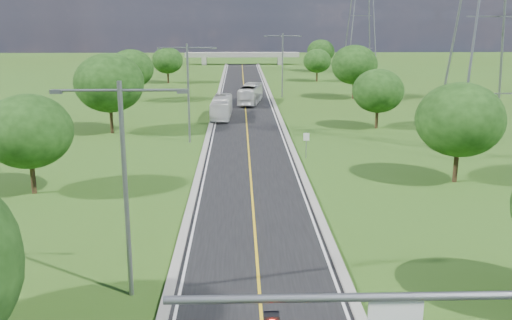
{
  "coord_description": "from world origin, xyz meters",
  "views": [
    {
      "loc": [
        -0.9,
        -12.5,
        12.72
      ],
      "look_at": [
        0.25,
        25.65,
        3.0
      ],
      "focal_mm": 40.0,
      "sensor_mm": 36.0,
      "label": 1
    }
  ],
  "objects": [
    {
      "name": "tree_rd",
      "position": [
        17.0,
        76.0,
        5.27
      ],
      "size": [
        7.14,
        7.14,
        8.3
      ],
      "color": "black",
      "rests_on": "ground"
    },
    {
      "name": "road",
      "position": [
        0.0,
        66.0,
        0.03
      ],
      "size": [
        8.0,
        150.0,
        0.06
      ],
      "primitive_type": "cube",
      "color": "black",
      "rests_on": "ground"
    },
    {
      "name": "tree_lc",
      "position": [
        -15.0,
        50.0,
        5.58
      ],
      "size": [
        7.56,
        7.56,
        8.79
      ],
      "color": "black",
      "rests_on": "ground"
    },
    {
      "name": "speed_limit_sign",
      "position": [
        5.2,
        37.98,
        1.6
      ],
      "size": [
        0.55,
        0.09,
        2.4
      ],
      "color": "slate",
      "rests_on": "ground"
    },
    {
      "name": "power_tower_near",
      "position": [
        22.0,
        40.0,
        14.01
      ],
      "size": [
        9.0,
        6.4,
        28.0
      ],
      "color": "slate",
      "rests_on": "ground"
    },
    {
      "name": "bus_outbound",
      "position": [
        0.8,
        71.07,
        1.46
      ],
      "size": [
        3.94,
        10.29,
        2.8
      ],
      "primitive_type": "imported",
      "rotation": [
        0.0,
        0.0,
        2.98
      ],
      "color": "silver",
      "rests_on": "road"
    },
    {
      "name": "tree_ld",
      "position": [
        -17.0,
        74.0,
        4.95
      ],
      "size": [
        6.72,
        6.72,
        7.82
      ],
      "color": "black",
      "rests_on": "ground"
    },
    {
      "name": "tree_lb",
      "position": [
        -16.0,
        28.0,
        4.64
      ],
      "size": [
        6.3,
        6.3,
        7.33
      ],
      "color": "black",
      "rests_on": "ground"
    },
    {
      "name": "tree_rc",
      "position": [
        15.0,
        52.0,
        4.33
      ],
      "size": [
        5.88,
        5.88,
        6.84
      ],
      "color": "black",
      "rests_on": "ground"
    },
    {
      "name": "tree_rb",
      "position": [
        16.0,
        30.0,
        4.95
      ],
      "size": [
        6.72,
        6.72,
        7.82
      ],
      "color": "black",
      "rests_on": "ground"
    },
    {
      "name": "curb_left",
      "position": [
        -4.25,
        66.0,
        0.11
      ],
      "size": [
        0.5,
        150.0,
        0.22
      ],
      "primitive_type": "cube",
      "color": "gray",
      "rests_on": "ground"
    },
    {
      "name": "bus_inbound",
      "position": [
        -3.11,
        59.21,
        1.39
      ],
      "size": [
        2.61,
        9.66,
        2.67
      ],
      "primitive_type": "imported",
      "rotation": [
        0.0,
        0.0,
        -0.04
      ],
      "color": "silver",
      "rests_on": "road"
    },
    {
      "name": "tree_le",
      "position": [
        -14.5,
        98.0,
        4.33
      ],
      "size": [
        5.88,
        5.88,
        6.84
      ],
      "color": "black",
      "rests_on": "ground"
    },
    {
      "name": "power_tower_far",
      "position": [
        26.0,
        115.0,
        14.01
      ],
      "size": [
        9.0,
        6.4,
        28.0
      ],
      "color": "slate",
      "rests_on": "ground"
    },
    {
      "name": "streetlight_near_left",
      "position": [
        -6.0,
        12.0,
        5.94
      ],
      "size": [
        5.9,
        0.25,
        10.0
      ],
      "color": "slate",
      "rests_on": "ground"
    },
    {
      "name": "streetlight_mid_left",
      "position": [
        -6.0,
        45.0,
        5.94
      ],
      "size": [
        5.9,
        0.25,
        10.0
      ],
      "color": "slate",
      "rests_on": "ground"
    },
    {
      "name": "overpass",
      "position": [
        0.0,
        140.0,
        2.41
      ],
      "size": [
        30.0,
        3.0,
        3.2
      ],
      "color": "gray",
      "rests_on": "ground"
    },
    {
      "name": "streetlight_far_right",
      "position": [
        6.0,
        78.0,
        5.94
      ],
      "size": [
        5.9,
        0.25,
        10.0
      ],
      "color": "slate",
      "rests_on": "ground"
    },
    {
      "name": "tree_re",
      "position": [
        14.5,
        100.0,
        4.02
      ],
      "size": [
        5.46,
        5.46,
        6.35
      ],
      "color": "black",
      "rests_on": "ground"
    },
    {
      "name": "ground",
      "position": [
        0.0,
        60.0,
        0.0
      ],
      "size": [
        260.0,
        260.0,
        0.0
      ],
      "primitive_type": "plane",
      "color": "#345317",
      "rests_on": "ground"
    },
    {
      "name": "tree_rf",
      "position": [
        18.0,
        120.0,
        4.64
      ],
      "size": [
        6.3,
        6.3,
        7.33
      ],
      "color": "black",
      "rests_on": "ground"
    },
    {
      "name": "curb_right",
      "position": [
        4.25,
        66.0,
        0.11
      ],
      "size": [
        0.5,
        150.0,
        0.22
      ],
      "primitive_type": "cube",
      "color": "gray",
      "rests_on": "ground"
    }
  ]
}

